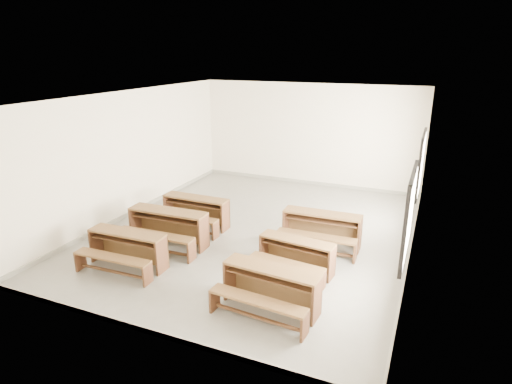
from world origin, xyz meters
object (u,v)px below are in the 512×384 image
at_px(desk_set_0, 126,247).
at_px(desk_set_1, 167,225).
at_px(desk_set_2, 195,210).
at_px(desk_set_4, 296,253).
at_px(desk_set_5, 321,227).
at_px(desk_set_3, 270,286).

height_order(desk_set_0, desk_set_1, desk_set_1).
height_order(desk_set_2, desk_set_4, desk_set_2).
bearing_deg(desk_set_4, desk_set_5, 89.53).
distance_m(desk_set_0, desk_set_4, 3.36).
bearing_deg(desk_set_5, desk_set_1, -159.23).
relative_size(desk_set_1, desk_set_3, 1.06).
height_order(desk_set_4, desk_set_5, desk_set_5).
bearing_deg(desk_set_3, desk_set_2, 143.57).
height_order(desk_set_1, desk_set_5, desk_set_1).
xyz_separation_m(desk_set_1, desk_set_3, (2.99, -1.43, -0.04)).
distance_m(desk_set_0, desk_set_5, 4.12).
bearing_deg(desk_set_2, desk_set_0, -94.43).
height_order(desk_set_2, desk_set_3, desk_set_2).
bearing_deg(desk_set_5, desk_set_2, -179.35).
distance_m(desk_set_1, desk_set_3, 3.31).
distance_m(desk_set_1, desk_set_4, 2.99).
xyz_separation_m(desk_set_2, desk_set_5, (3.13, 0.11, 0.01)).
bearing_deg(desk_set_1, desk_set_3, -27.58).
height_order(desk_set_2, desk_set_5, desk_set_5).
height_order(desk_set_1, desk_set_2, desk_set_1).
xyz_separation_m(desk_set_0, desk_set_2, (0.19, 2.32, 0.01)).
bearing_deg(desk_set_5, desk_set_3, -94.67).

